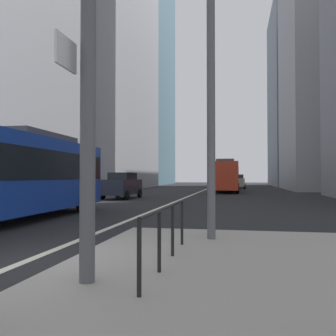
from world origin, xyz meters
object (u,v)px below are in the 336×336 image
at_px(car_oncoming_mid, 122,185).
at_px(street_lamp_post, 211,26).
at_px(city_bus_red_receding, 225,175).
at_px(city_bus_red_distant, 229,176).
at_px(car_receding_near, 238,181).
at_px(city_bus_blue_oncoming, 10,171).

relative_size(car_oncoming_mid, street_lamp_post, 0.56).
bearing_deg(car_oncoming_mid, city_bus_red_receding, 61.50).
height_order(city_bus_red_distant, car_oncoming_mid, city_bus_red_distant).
xyz_separation_m(city_bus_red_receding, city_bus_red_distant, (-0.14, 23.29, -0.00)).
xyz_separation_m(car_oncoming_mid, car_receding_near, (8.54, 25.40, -0.00)).
distance_m(city_bus_red_receding, car_receding_near, 12.18).
distance_m(city_bus_red_receding, car_oncoming_mid, 15.18).
bearing_deg(city_bus_red_receding, city_bus_red_distant, 90.34).
height_order(city_bus_blue_oncoming, car_oncoming_mid, city_bus_blue_oncoming).
distance_m(city_bus_red_distant, car_oncoming_mid, 37.30).
relative_size(city_bus_red_receding, city_bus_red_distant, 1.01).
xyz_separation_m(car_receding_near, street_lamp_post, (-0.65, -42.87, 4.29)).
bearing_deg(car_oncoming_mid, street_lamp_post, -65.71).
xyz_separation_m(car_oncoming_mid, street_lamp_post, (7.89, -17.47, 4.29)).
distance_m(city_bus_red_receding, city_bus_red_distant, 23.29).
relative_size(city_bus_blue_oncoming, street_lamp_post, 1.51).
bearing_deg(car_oncoming_mid, city_bus_blue_oncoming, -88.08).
bearing_deg(city_bus_red_distant, car_receding_near, -82.64).
bearing_deg(street_lamp_post, car_oncoming_mid, 114.29).
height_order(city_bus_red_receding, street_lamp_post, street_lamp_post).
height_order(city_bus_blue_oncoming, car_receding_near, city_bus_blue_oncoming).
height_order(city_bus_red_receding, car_oncoming_mid, city_bus_red_receding).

